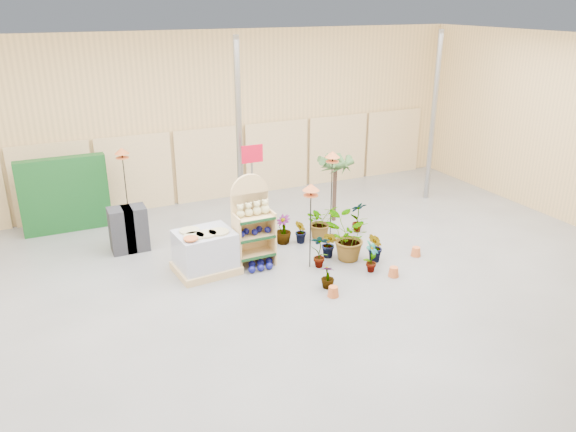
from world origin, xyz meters
The scene contains 23 objects.
room centered at (0.00, 0.91, 2.21)m, with size 15.20×12.10×4.70m.
display_shelf centered at (-0.44, 1.69, 0.88)m, with size 0.81×0.52×1.93m.
teddy_bears centered at (-0.42, 1.60, 1.22)m, with size 0.71×0.19×0.31m.
gazing_balls_shelf centered at (-0.44, 1.57, 0.76)m, with size 0.71×0.24×0.13m.
gazing_balls_floor centered at (-0.39, 1.35, 0.07)m, with size 0.63×0.39×0.15m.
pallet_stack centered at (-1.46, 1.70, 0.43)m, with size 1.31×1.12×0.91m.
charcoal_planters centered at (-2.67, 3.42, 0.50)m, with size 0.80×0.50×1.00m.
trellis_stock centered at (-3.80, 5.20, 0.90)m, with size 2.00×0.30×1.80m, color #104519.
offer_sign centered at (0.10, 2.98, 1.57)m, with size 0.50×0.08×2.20m.
bird_table_front centered at (0.56, 0.99, 1.69)m, with size 0.34×0.34×1.82m.
bird_table_right centered at (1.78, 2.31, 1.89)m, with size 0.34×0.34×2.03m.
bird_table_back centered at (-2.47, 4.63, 1.89)m, with size 0.34×0.34×2.03m.
palm centered at (2.31, 3.08, 1.49)m, with size 0.70×0.70×1.75m.
potted_plant_0 centered at (0.75, 0.90, 0.37)m, with size 0.39×0.26×0.74m, color #2F5125.
potted_plant_1 centered at (1.14, 1.21, 0.31)m, with size 0.34×0.27×0.62m, color #2F5125.
potted_plant_2 centered at (1.43, 0.97, 0.51)m, with size 0.92×0.79×1.02m, color #2F5125.
potted_plant_4 centered at (2.46, 2.20, 0.39)m, with size 0.41×0.28×0.77m, color #2F5125.
potted_plant_5 centered at (0.93, 2.15, 0.29)m, with size 0.32×0.26×0.58m, color #2F5125.
potted_plant_6 centered at (1.49, 2.27, 0.40)m, with size 0.72×0.62×0.80m, color #2F5125.
potted_plant_7 centered at (0.47, 0.04, 0.23)m, with size 0.26×0.26×0.47m, color #2F5125.
potted_plant_8 centered at (1.59, 0.26, 0.34)m, with size 0.36×0.24×0.68m, color #2F5125.
potted_plant_9 centered at (1.92, 0.61, 0.34)m, with size 0.37×0.30×0.68m, color #2F5125.
potted_plant_11 centered at (0.56, 2.34, 0.34)m, with size 0.38×0.38×0.68m, color #2F5125.
Camera 1 is at (-4.28, -8.36, 5.23)m, focal length 35.00 mm.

